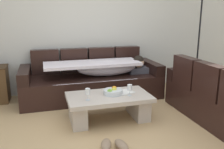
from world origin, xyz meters
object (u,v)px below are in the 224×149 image
(fruit_bowl, at_px, (113,92))
(wine_glass_near_right, at_px, (130,88))
(wine_glass_near_left, at_px, (88,92))
(couch_along_wall, at_px, (94,80))
(floor_lamp, at_px, (198,35))
(pair_of_shoes, at_px, (114,145))
(open_magazine, at_px, (124,92))
(coffee_table, at_px, (109,104))

(fruit_bowl, bearing_deg, wine_glass_near_right, -31.46)
(wine_glass_near_left, bearing_deg, fruit_bowl, 20.65)
(couch_along_wall, distance_m, fruit_bowl, 1.04)
(couch_along_wall, height_order, wine_glass_near_left, couch_along_wall)
(couch_along_wall, distance_m, floor_lamp, 2.21)
(wine_glass_near_left, bearing_deg, pair_of_shoes, -75.76)
(couch_along_wall, bearing_deg, pair_of_shoes, -95.16)
(wine_glass_near_left, bearing_deg, wine_glass_near_right, 2.02)
(couch_along_wall, distance_m, open_magazine, 1.04)
(coffee_table, xyz_separation_m, open_magazine, (0.25, 0.05, 0.15))
(couch_along_wall, distance_m, pair_of_shoes, 1.89)
(coffee_table, height_order, open_magazine, open_magazine)
(wine_glass_near_left, xyz_separation_m, pair_of_shoes, (0.17, -0.67, -0.45))
(pair_of_shoes, bearing_deg, wine_glass_near_right, 57.42)
(coffee_table, xyz_separation_m, wine_glass_near_right, (0.28, -0.11, 0.26))
(open_magazine, xyz_separation_m, pair_of_shoes, (-0.41, -0.85, -0.34))
(wine_glass_near_right, bearing_deg, open_magazine, 102.94)
(wine_glass_near_right, xyz_separation_m, open_magazine, (-0.04, 0.16, -0.11))
(wine_glass_near_left, bearing_deg, couch_along_wall, 74.13)
(couch_along_wall, height_order, pair_of_shoes, couch_along_wall)
(fruit_bowl, xyz_separation_m, floor_lamp, (1.99, 0.88, 0.70))
(couch_along_wall, bearing_deg, floor_lamp, -4.49)
(couch_along_wall, relative_size, floor_lamp, 1.29)
(coffee_table, height_order, fruit_bowl, fruit_bowl)
(coffee_table, height_order, wine_glass_near_right, wine_glass_near_right)
(floor_lamp, bearing_deg, pair_of_shoes, -142.65)
(couch_along_wall, bearing_deg, open_magazine, -76.75)
(couch_along_wall, height_order, fruit_bowl, couch_along_wall)
(fruit_bowl, xyz_separation_m, wine_glass_near_left, (-0.40, -0.15, 0.08))
(pair_of_shoes, bearing_deg, fruit_bowl, 74.31)
(fruit_bowl, bearing_deg, open_magazine, 8.30)
(pair_of_shoes, bearing_deg, coffee_table, 78.67)
(coffee_table, distance_m, floor_lamp, 2.42)
(fruit_bowl, relative_size, floor_lamp, 0.14)
(coffee_table, relative_size, fruit_bowl, 4.29)
(open_magazine, bearing_deg, pair_of_shoes, -138.27)
(coffee_table, distance_m, open_magazine, 0.29)
(fruit_bowl, bearing_deg, coffee_table, -161.20)
(coffee_table, height_order, pair_of_shoes, coffee_table)
(wine_glass_near_left, bearing_deg, floor_lamp, 23.22)
(coffee_table, bearing_deg, fruit_bowl, 18.80)
(wine_glass_near_right, bearing_deg, wine_glass_near_left, -177.98)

